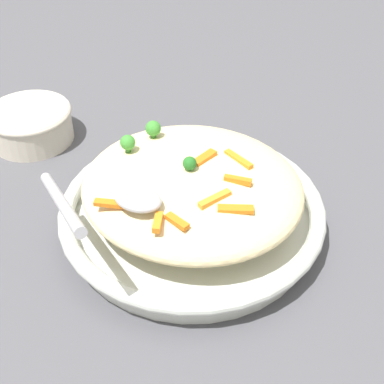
# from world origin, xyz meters

# --- Properties ---
(ground_plane) EXTENTS (2.40, 2.40, 0.00)m
(ground_plane) POSITION_xyz_m (0.00, 0.00, 0.00)
(ground_plane) COLOR #4C4C51
(serving_bowl) EXTENTS (0.34, 0.34, 0.04)m
(serving_bowl) POSITION_xyz_m (0.00, 0.00, 0.02)
(serving_bowl) COLOR silver
(serving_bowl) RESTS_ON ground_plane
(pasta_mound) EXTENTS (0.28, 0.26, 0.06)m
(pasta_mound) POSITION_xyz_m (0.00, 0.00, 0.07)
(pasta_mound) COLOR beige
(pasta_mound) RESTS_ON serving_bowl
(carrot_piece_0) EXTENTS (0.04, 0.03, 0.01)m
(carrot_piece_0) POSITION_xyz_m (-0.07, 0.04, 0.09)
(carrot_piece_0) COLOR orange
(carrot_piece_0) RESTS_ON pasta_mound
(carrot_piece_1) EXTENTS (0.03, 0.02, 0.01)m
(carrot_piece_1) POSITION_xyz_m (-0.03, 0.09, 0.09)
(carrot_piece_1) COLOR orange
(carrot_piece_1) RESTS_ON pasta_mound
(carrot_piece_2) EXTENTS (0.02, 0.03, 0.01)m
(carrot_piece_2) POSITION_xyz_m (-0.01, 0.10, 0.09)
(carrot_piece_2) COLOR orange
(carrot_piece_2) RESTS_ON pasta_mound
(carrot_piece_3) EXTENTS (0.03, 0.04, 0.01)m
(carrot_piece_3) POSITION_xyz_m (-0.05, 0.04, 0.10)
(carrot_piece_3) COLOR orange
(carrot_piece_3) RESTS_ON pasta_mound
(carrot_piece_4) EXTENTS (0.04, 0.02, 0.01)m
(carrot_piece_4) POSITION_xyz_m (0.05, 0.10, 0.09)
(carrot_piece_4) COLOR orange
(carrot_piece_4) RESTS_ON pasta_mound
(carrot_piece_5) EXTENTS (0.04, 0.02, 0.01)m
(carrot_piece_5) POSITION_xyz_m (-0.04, -0.04, 0.10)
(carrot_piece_5) COLOR orange
(carrot_piece_5) RESTS_ON pasta_mound
(carrot_piece_6) EXTENTS (0.02, 0.04, 0.01)m
(carrot_piece_6) POSITION_xyz_m (-0.01, -0.02, 0.10)
(carrot_piece_6) COLOR orange
(carrot_piece_6) RESTS_ON pasta_mound
(carrot_piece_7) EXTENTS (0.03, 0.01, 0.01)m
(carrot_piece_7) POSITION_xyz_m (-0.06, 0.00, 0.10)
(carrot_piece_7) COLOR orange
(carrot_piece_7) RESTS_ON pasta_mound
(broccoli_floret_0) EXTENTS (0.02, 0.02, 0.02)m
(broccoli_floret_0) POSITION_xyz_m (0.08, -0.04, 0.10)
(broccoli_floret_0) COLOR #377928
(broccoli_floret_0) RESTS_ON pasta_mound
(broccoli_floret_1) EXTENTS (0.02, 0.02, 0.02)m
(broccoli_floret_1) POSITION_xyz_m (0.00, 0.01, 0.11)
(broccoli_floret_1) COLOR #205B1C
(broccoli_floret_1) RESTS_ON pasta_mound
(broccoli_floret_2) EXTENTS (0.02, 0.02, 0.02)m
(broccoli_floret_2) POSITION_xyz_m (0.09, -0.00, 0.11)
(broccoli_floret_2) COLOR #377928
(broccoli_floret_2) RESTS_ON pasta_mound
(serving_spoon) EXTENTS (0.15, 0.14, 0.07)m
(serving_spoon) POSITION_xyz_m (0.04, 0.11, 0.11)
(serving_spoon) COLOR #B7B7BC
(serving_spoon) RESTS_ON pasta_mound
(companion_bowl) EXTENTS (0.13, 0.13, 0.05)m
(companion_bowl) POSITION_xyz_m (0.32, -0.07, 0.03)
(companion_bowl) COLOR beige
(companion_bowl) RESTS_ON ground_plane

